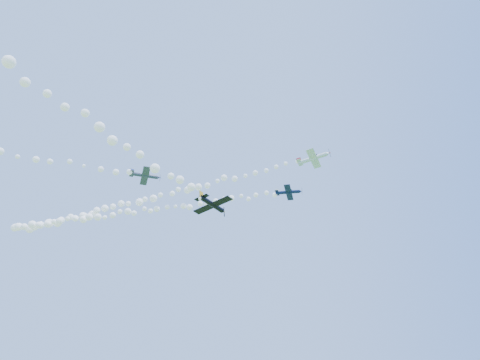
{
  "coord_description": "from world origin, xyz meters",
  "views": [
    {
      "loc": [
        4.94,
        -69.79,
        2.0
      ],
      "look_at": [
        2.1,
        -5.32,
        45.38
      ],
      "focal_mm": 30.0,
      "sensor_mm": 36.0,
      "label": 1
    }
  ],
  "objects_px": {
    "plane_grey": "(145,176)",
    "plane_black": "(213,205)",
    "plane_white": "(313,158)",
    "plane_navy": "(289,192)"
  },
  "relations": [
    {
      "from": "plane_navy",
      "to": "plane_grey",
      "type": "height_order",
      "value": "plane_navy"
    },
    {
      "from": "plane_navy",
      "to": "plane_black",
      "type": "relative_size",
      "value": 1.03
    },
    {
      "from": "plane_grey",
      "to": "plane_navy",
      "type": "bearing_deg",
      "value": 4.27
    },
    {
      "from": "plane_black",
      "to": "plane_navy",
      "type": "bearing_deg",
      "value": -1.05
    },
    {
      "from": "plane_white",
      "to": "plane_black",
      "type": "relative_size",
      "value": 1.2
    },
    {
      "from": "plane_navy",
      "to": "plane_black",
      "type": "bearing_deg",
      "value": -111.9
    },
    {
      "from": "plane_grey",
      "to": "plane_black",
      "type": "xyz_separation_m",
      "value": [
        14.48,
        -8.68,
        -11.98
      ]
    },
    {
      "from": "plane_white",
      "to": "plane_grey",
      "type": "height_order",
      "value": "plane_white"
    },
    {
      "from": "plane_white",
      "to": "plane_black",
      "type": "height_order",
      "value": "plane_white"
    },
    {
      "from": "plane_navy",
      "to": "plane_black",
      "type": "xyz_separation_m",
      "value": [
        -14.28,
        -22.17,
        -15.86
      ]
    }
  ]
}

